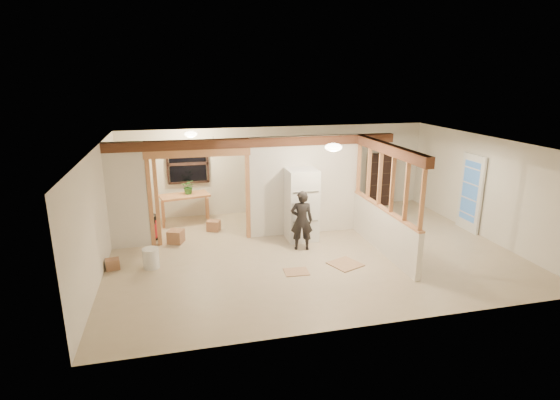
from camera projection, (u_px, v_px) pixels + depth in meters
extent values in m
cube|color=#BFAA8E|center=(310.00, 251.00, 10.14)|extent=(9.00, 6.50, 0.01)
cube|color=white|center=(312.00, 143.00, 9.45)|extent=(9.00, 6.50, 0.01)
cube|color=silver|center=(278.00, 169.00, 12.83)|extent=(9.00, 0.01, 2.50)
cube|color=silver|center=(374.00, 255.00, 6.75)|extent=(9.00, 0.01, 2.50)
cube|color=silver|center=(98.00, 213.00, 8.79)|extent=(0.01, 6.50, 2.50)
cube|color=silver|center=(485.00, 187.00, 10.79)|extent=(0.01, 6.50, 2.50)
cube|color=silver|center=(127.00, 196.00, 10.01)|extent=(0.90, 0.12, 2.50)
cube|color=silver|center=(305.00, 186.00, 10.96)|extent=(2.80, 0.12, 2.50)
cube|color=tan|center=(200.00, 198.00, 10.42)|extent=(2.46, 0.14, 2.20)
cube|color=brown|center=(257.00, 142.00, 10.38)|extent=(7.00, 0.18, 0.22)
cube|color=brown|center=(388.00, 149.00, 9.46)|extent=(0.18, 3.30, 0.22)
cube|color=silver|center=(383.00, 230.00, 9.98)|extent=(0.12, 3.20, 1.00)
cube|color=tan|center=(386.00, 181.00, 9.66)|extent=(0.14, 3.20, 1.32)
cube|color=black|center=(188.00, 164.00, 12.09)|extent=(1.12, 0.10, 1.10)
cube|color=white|center=(471.00, 193.00, 11.22)|extent=(0.12, 0.86, 2.00)
ellipsoid|color=#FFEABF|center=(333.00, 147.00, 9.05)|extent=(0.36, 0.36, 0.16)
ellipsoid|color=#FFEABF|center=(191.00, 134.00, 11.04)|extent=(0.32, 0.32, 0.14)
ellipsoid|color=#FFD88C|center=(214.00, 150.00, 10.58)|extent=(0.07, 0.07, 0.07)
cube|color=white|center=(302.00, 205.00, 10.63)|extent=(0.72, 0.70, 1.76)
imported|color=black|center=(302.00, 220.00, 10.03)|extent=(0.58, 0.44, 1.41)
cube|color=tan|center=(185.00, 209.00, 11.90)|extent=(1.39, 0.90, 0.81)
imported|color=#367430|center=(189.00, 187.00, 11.81)|extent=(0.42, 0.38, 0.41)
cylinder|color=red|center=(148.00, 227.00, 10.74)|extent=(0.63, 0.63, 0.62)
cube|color=black|center=(380.00, 180.00, 13.47)|extent=(0.81, 0.27, 1.62)
cylinder|color=white|center=(151.00, 258.00, 9.18)|extent=(0.44, 0.44, 0.43)
cube|color=#A26F4E|center=(214.00, 226.00, 11.40)|extent=(0.40, 0.37, 0.27)
cube|color=#A26F4E|center=(176.00, 236.00, 10.57)|extent=(0.44, 0.44, 0.32)
cube|color=#A26F4E|center=(113.00, 264.00, 9.14)|extent=(0.31, 0.27, 0.22)
cube|color=tan|center=(345.00, 264.00, 9.38)|extent=(0.78, 0.78, 0.02)
cube|color=tan|center=(296.00, 272.00, 9.02)|extent=(0.52, 0.42, 0.02)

